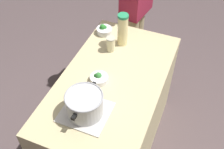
% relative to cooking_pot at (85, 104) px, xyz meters
% --- Properties ---
extents(ground_plane, '(8.00, 8.00, 0.00)m').
position_rel_cooking_pot_xyz_m(ground_plane, '(0.36, -0.05, -1.01)').
color(ground_plane, '#544546').
extents(counter_slab, '(1.38, 0.76, 0.92)m').
position_rel_cooking_pot_xyz_m(counter_slab, '(0.36, -0.05, -0.55)').
color(counter_slab, tan).
rests_on(counter_slab, ground_plane).
extents(dish_cloth, '(0.30, 0.33, 0.01)m').
position_rel_cooking_pot_xyz_m(dish_cloth, '(-0.00, -0.00, -0.09)').
color(dish_cloth, beige).
rests_on(dish_cloth, counter_slab).
extents(cooking_pot, '(0.32, 0.26, 0.17)m').
position_rel_cooking_pot_xyz_m(cooking_pot, '(0.00, 0.00, 0.00)').
color(cooking_pot, '#B7B7BC').
rests_on(cooking_pot, dish_cloth).
extents(lemonade_pitcher, '(0.09, 0.09, 0.29)m').
position_rel_cooking_pot_xyz_m(lemonade_pitcher, '(0.79, 0.03, 0.05)').
color(lemonade_pitcher, beige).
rests_on(lemonade_pitcher, counter_slab).
extents(mason_jar, '(0.08, 0.08, 0.13)m').
position_rel_cooking_pot_xyz_m(mason_jar, '(0.67, 0.09, -0.03)').
color(mason_jar, beige).
rests_on(mason_jar, counter_slab).
extents(broccoli_bowl_front, '(0.14, 0.14, 0.07)m').
position_rel_cooking_pot_xyz_m(broccoli_bowl_front, '(0.31, 0.04, -0.07)').
color(broccoli_bowl_front, silver).
rests_on(broccoli_bowl_front, counter_slab).
extents(broccoli_bowl_center, '(0.14, 0.14, 0.09)m').
position_rel_cooking_pot_xyz_m(broccoli_bowl_center, '(0.87, 0.23, -0.06)').
color(broccoli_bowl_center, silver).
rests_on(broccoli_bowl_center, counter_slab).
extents(person_cook, '(0.50, 0.25, 1.71)m').
position_rel_cooking_pot_xyz_m(person_cook, '(1.30, 0.08, -0.06)').
color(person_cook, tan).
rests_on(person_cook, ground_plane).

